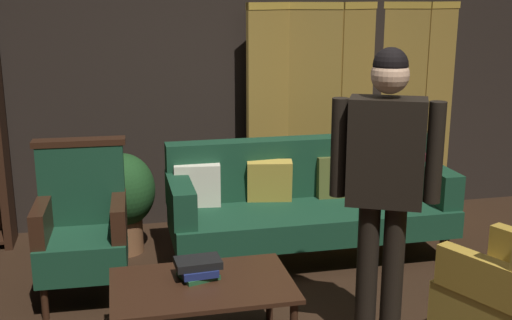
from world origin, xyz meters
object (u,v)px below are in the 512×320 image
standing_figure (385,174)px  book_black_cloth (198,263)px  coffee_table (202,291)px  potted_plant (123,196)px  velvet_couch (307,198)px  book_navy_cloth (198,270)px  book_green_cloth (198,275)px  folding_screen (358,107)px  armchair_wing_right (83,226)px

standing_figure → book_black_cloth: bearing=166.6°
coffee_table → potted_plant: bearing=103.9°
velvet_couch → book_navy_cloth: bearing=-130.7°
book_navy_cloth → potted_plant: bearing=104.3°
standing_figure → book_green_cloth: (-0.99, 0.24, -0.59)m
velvet_couch → book_black_cloth: velvet_couch is taller
standing_figure → folding_screen: bearing=72.0°
folding_screen → potted_plant: folding_screen is taller
coffee_table → potted_plant: potted_plant is taller
folding_screen → velvet_couch: size_ratio=1.01×
armchair_wing_right → velvet_couch: bearing=12.5°
armchair_wing_right → book_green_cloth: size_ratio=5.35×
folding_screen → standing_figure: (-0.73, -2.26, 0.04)m
velvet_couch → standing_figure: (-0.01, -1.39, 0.57)m
standing_figure → book_navy_cloth: standing_figure is taller
velvet_couch → book_green_cloth: (-0.99, -1.16, -0.02)m
velvet_couch → potted_plant: size_ratio=2.68×
coffee_table → armchair_wing_right: armchair_wing_right is taller
coffee_table → standing_figure: (0.98, -0.16, 0.65)m
folding_screen → book_navy_cloth: bearing=-130.4°
folding_screen → standing_figure: bearing=-108.0°
coffee_table → book_green_cloth: bearing=97.5°
potted_plant → book_navy_cloth: potted_plant is taller
armchair_wing_right → standing_figure: size_ratio=0.61×
velvet_couch → book_green_cloth: size_ratio=10.90×
standing_figure → book_green_cloth: 1.18m
book_green_cloth → book_black_cloth: book_black_cloth is taller
velvet_couch → armchair_wing_right: (-1.65, -0.37, 0.03)m
standing_figure → book_navy_cloth: size_ratio=8.66×
velvet_couch → armchair_wing_right: armchair_wing_right is taller
potted_plant → book_black_cloth: potted_plant is taller
standing_figure → book_navy_cloth: bearing=166.6°
potted_plant → armchair_wing_right: bearing=-110.9°
armchair_wing_right → book_black_cloth: armchair_wing_right is taller
potted_plant → book_black_cloth: 1.55m
potted_plant → standing_figure: bearing=-51.8°
book_navy_cloth → book_black_cloth: book_black_cloth is taller
potted_plant → coffee_table: bearing=-76.1°
book_green_cloth → book_navy_cloth: size_ratio=0.99×
folding_screen → armchair_wing_right: bearing=-152.6°
coffee_table → book_green_cloth: book_green_cloth is taller
velvet_couch → standing_figure: size_ratio=1.25×
book_navy_cloth → folding_screen: bearing=49.6°
coffee_table → armchair_wing_right: 1.10m
coffee_table → book_navy_cloth: book_navy_cloth is taller
folding_screen → standing_figure: folding_screen is taller
velvet_couch → book_black_cloth: 1.53m
folding_screen → velvet_couch: (-0.73, -0.87, -0.53)m
folding_screen → book_navy_cloth: folding_screen is taller
book_black_cloth → armchair_wing_right: bearing=129.7°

